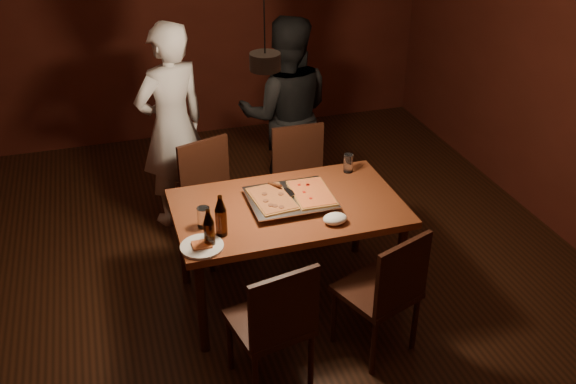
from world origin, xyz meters
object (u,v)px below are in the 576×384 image
object	(u,v)px
diner_dark	(286,115)
chair_near_left	(276,317)
chair_far_left	(212,188)
beer_bottle_b	(221,216)
plate_slice	(202,246)
pendant_lamp	(265,60)
dining_table	(288,215)
beer_bottle_a	(209,228)
pizza_tray	(290,200)
chair_far_right	(301,172)
chair_near_right	(388,285)
diner_white	(172,127)

from	to	relation	value
diner_dark	chair_near_left	bearing A→B (deg)	86.04
chair_far_left	beer_bottle_b	size ratio (longest dim) A/B	1.95
plate_slice	diner_dark	distance (m)	1.90
pendant_lamp	plate_slice	bearing A→B (deg)	-148.99
dining_table	beer_bottle_a	size ratio (longest dim) A/B	6.00
beer_bottle_b	chair_near_left	bearing A→B (deg)	-73.92
chair_far_left	diner_dark	distance (m)	0.97
pizza_tray	pendant_lamp	bearing A→B (deg)	-163.14
dining_table	chair_far_right	world-z (taller)	chair_far_right
chair_far_right	beer_bottle_b	world-z (taller)	beer_bottle_b
chair_near_left	beer_bottle_b	bearing A→B (deg)	95.14
pizza_tray	diner_dark	size ratio (longest dim) A/B	0.33
dining_table	pizza_tray	bearing A→B (deg)	43.07
plate_slice	chair_near_right	bearing A→B (deg)	-21.29
plate_slice	pendant_lamp	bearing A→B (deg)	31.01
plate_slice	diner_white	distance (m)	1.60
diner_white	chair_near_left	bearing A→B (deg)	72.20
chair_far_right	chair_near_left	xyz separation A→B (m)	(-0.68, -1.59, 0.00)
chair_far_right	diner_dark	bearing A→B (deg)	-91.82
dining_table	plate_slice	distance (m)	0.71
beer_bottle_b	diner_white	world-z (taller)	diner_white
chair_far_left	beer_bottle_b	bearing A→B (deg)	65.03
diner_dark	chair_far_left	bearing A→B (deg)	50.21
chair_far_left	pizza_tray	bearing A→B (deg)	100.64
chair_near_left	pendant_lamp	world-z (taller)	pendant_lamp
chair_near_right	pizza_tray	bearing A→B (deg)	96.45
chair_near_right	diner_dark	size ratio (longest dim) A/B	0.33
beer_bottle_b	diner_dark	world-z (taller)	diner_dark
pizza_tray	diner_dark	bearing A→B (deg)	75.80
beer_bottle_a	plate_slice	xyz separation A→B (m)	(-0.05, -0.01, -0.12)
dining_table	chair_far_right	size ratio (longest dim) A/B	3.09
plate_slice	diner_white	bearing A→B (deg)	87.74
chair_near_left	diner_dark	bearing A→B (deg)	60.51
dining_table	diner_dark	distance (m)	1.35
dining_table	chair_near_right	distance (m)	0.84
dining_table	chair_near_right	xyz separation A→B (m)	(0.40, -0.72, -0.14)
pizza_tray	beer_bottle_b	world-z (taller)	beer_bottle_b
chair_near_left	plate_slice	distance (m)	0.62
pizza_tray	diner_dark	xyz separation A→B (m)	(0.36, 1.27, 0.05)
dining_table	chair_near_left	bearing A→B (deg)	-111.74
beer_bottle_a	pendant_lamp	world-z (taller)	pendant_lamp
pizza_tray	beer_bottle_a	size ratio (longest dim) A/B	2.20
dining_table	plate_slice	xyz separation A→B (m)	(-0.63, -0.32, 0.08)
chair_far_right	pendant_lamp	size ratio (longest dim) A/B	0.44
chair_far_right	plate_slice	bearing A→B (deg)	49.30
plate_slice	pizza_tray	bearing A→B (deg)	27.33
chair_far_right	beer_bottle_a	size ratio (longest dim) A/B	1.94
beer_bottle_a	diner_white	distance (m)	1.59
pendant_lamp	chair_near_left	bearing A→B (deg)	-102.66
chair_far_left	chair_near_right	bearing A→B (deg)	99.80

